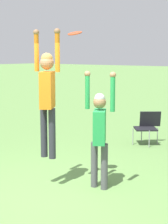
{
  "coord_description": "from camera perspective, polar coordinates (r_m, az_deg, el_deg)",
  "views": [
    {
      "loc": [
        4.06,
        -4.31,
        2.33
      ],
      "look_at": [
        0.13,
        0.92,
        1.3
      ],
      "focal_mm": 60.0,
      "sensor_mm": 36.0,
      "label": 1
    }
  ],
  "objects": [
    {
      "name": "ground_plane",
      "position": [
        6.36,
        -6.06,
        -12.58
      ],
      "size": [
        120.0,
        120.0,
        0.0
      ],
      "primitive_type": "plane",
      "color": "#608C47"
    },
    {
      "name": "person_jumping",
      "position": [
        6.41,
        -5.61,
        3.3
      ],
      "size": [
        0.58,
        0.47,
        2.21
      ],
      "rotation": [
        0.0,
        0.0,
        2.12
      ],
      "color": "#2D2D38",
      "rests_on": "ground_plane"
    },
    {
      "name": "person_defending",
      "position": [
        6.39,
        2.38,
        -2.42
      ],
      "size": [
        0.62,
        0.5,
        2.03
      ],
      "rotation": [
        0.0,
        0.0,
        -1.03
      ],
      "color": "#4C4C51",
      "rests_on": "ground_plane"
    },
    {
      "name": "frisbee",
      "position": [
        6.4,
        -1.4,
        11.91
      ],
      "size": [
        0.24,
        0.24,
        0.08
      ],
      "color": "#E04C23"
    },
    {
      "name": "camping_chair_3",
      "position": [
        9.83,
        9.63,
        -1.97
      ],
      "size": [
        0.76,
        0.85,
        0.83
      ],
      "rotation": [
        0.0,
        0.0,
        3.81
      ],
      "color": "gray",
      "rests_on": "ground_plane"
    }
  ]
}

